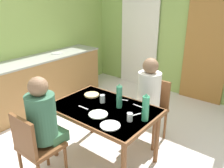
# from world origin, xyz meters

# --- Properties ---
(ground_plane) EXTENTS (6.79, 6.79, 0.00)m
(ground_plane) POSITION_xyz_m (0.00, 0.00, 0.00)
(ground_plane) COLOR silver
(wall_back) EXTENTS (4.26, 0.10, 2.72)m
(wall_back) POSITION_xyz_m (0.00, 2.61, 1.36)
(wall_back) COLOR #93B55C
(wall_back) RESTS_ON ground_plane
(wall_left) EXTENTS (0.10, 3.92, 2.72)m
(wall_left) POSITION_xyz_m (-2.03, 0.65, 1.36)
(wall_left) COLOR #93B258
(wall_left) RESTS_ON ground_plane
(door_wooden) EXTENTS (0.80, 0.05, 2.00)m
(door_wooden) POSITION_xyz_m (0.55, 2.53, 1.00)
(door_wooden) COLOR #A06B31
(door_wooden) RESTS_ON ground_plane
(curtain_panel) EXTENTS (0.90, 0.03, 2.28)m
(curtain_panel) POSITION_xyz_m (-0.88, 2.51, 1.14)
(curtain_panel) COLOR white
(curtain_panel) RESTS_ON ground_plane
(kitchen_counter) EXTENTS (0.61, 2.39, 0.91)m
(kitchen_counter) POSITION_xyz_m (-1.70, 0.56, 0.45)
(kitchen_counter) COLOR #A17341
(kitchen_counter) RESTS_ON ground_plane
(dining_table) EXTENTS (1.21, 0.83, 0.72)m
(dining_table) POSITION_xyz_m (0.21, 0.03, 0.64)
(dining_table) COLOR brown
(dining_table) RESTS_ON ground_plane
(chair_near_diner) EXTENTS (0.40, 0.40, 0.87)m
(chair_near_diner) POSITION_xyz_m (-0.08, -0.74, 0.50)
(chair_near_diner) COLOR brown
(chair_near_diner) RESTS_ON ground_plane
(chair_far_diner) EXTENTS (0.40, 0.40, 0.87)m
(chair_far_diner) POSITION_xyz_m (0.44, 0.80, 0.50)
(chair_far_diner) COLOR brown
(chair_far_diner) RESTS_ON ground_plane
(person_near_diner) EXTENTS (0.30, 0.37, 0.77)m
(person_near_diner) POSITION_xyz_m (-0.08, -0.60, 0.78)
(person_near_diner) COLOR #396946
(person_near_diner) RESTS_ON ground_plane
(person_far_diner) EXTENTS (0.30, 0.37, 0.77)m
(person_far_diner) POSITION_xyz_m (0.44, 0.66, 0.78)
(person_far_diner) COLOR white
(person_far_diner) RESTS_ON ground_plane
(water_bottle_green_near) EXTENTS (0.07, 0.07, 0.31)m
(water_bottle_green_near) POSITION_xyz_m (0.73, 0.08, 0.87)
(water_bottle_green_near) COLOR #309064
(water_bottle_green_near) RESTS_ON dining_table
(water_bottle_green_far) EXTENTS (0.07, 0.07, 0.30)m
(water_bottle_green_far) POSITION_xyz_m (0.34, 0.15, 0.86)
(water_bottle_green_far) COLOR #358764
(water_bottle_green_far) RESTS_ON dining_table
(dinner_plate_near_left) EXTENTS (0.21, 0.21, 0.01)m
(dinner_plate_near_left) POSITION_xyz_m (0.27, -0.14, 0.73)
(dinner_plate_near_left) COLOR white
(dinner_plate_near_left) RESTS_ON dining_table
(dinner_plate_near_right) EXTENTS (0.21, 0.21, 0.01)m
(dinner_plate_near_right) POSITION_xyz_m (0.52, -0.24, 0.73)
(dinner_plate_near_right) COLOR white
(dinner_plate_near_right) RESTS_ON dining_table
(drinking_glass_by_near_diner) EXTENTS (0.06, 0.06, 0.10)m
(drinking_glass_by_near_diner) POSITION_xyz_m (0.11, 0.12, 0.77)
(drinking_glass_by_near_diner) COLOR silver
(drinking_glass_by_near_diner) RESTS_ON dining_table
(drinking_glass_by_far_diner) EXTENTS (0.06, 0.06, 0.09)m
(drinking_glass_by_far_diner) POSITION_xyz_m (0.62, -0.03, 0.77)
(drinking_glass_by_far_diner) COLOR silver
(drinking_glass_by_far_diner) RESTS_ON dining_table
(bread_plate_sliced) EXTENTS (0.19, 0.19, 0.02)m
(bread_plate_sliced) POSITION_xyz_m (-0.14, 0.19, 0.73)
(bread_plate_sliced) COLOR #DBB77A
(bread_plate_sliced) RESTS_ON dining_table
(cutlery_knife_near) EXTENTS (0.15, 0.06, 0.00)m
(cutlery_knife_near) POSITION_xyz_m (0.25, 0.33, 0.73)
(cutlery_knife_near) COLOR silver
(cutlery_knife_near) RESTS_ON dining_table
(cutlery_fork_near) EXTENTS (0.15, 0.02, 0.00)m
(cutlery_fork_near) POSITION_xyz_m (0.02, -0.12, 0.73)
(cutlery_fork_near) COLOR silver
(cutlery_fork_near) RESTS_ON dining_table
(cutlery_knife_far) EXTENTS (0.15, 0.03, 0.00)m
(cutlery_knife_far) POSITION_xyz_m (0.50, 0.31, 0.73)
(cutlery_knife_far) COLOR silver
(cutlery_knife_far) RESTS_ON dining_table
(cutlery_fork_far) EXTENTS (0.07, 0.14, 0.00)m
(cutlery_fork_far) POSITION_xyz_m (0.59, 0.11, 0.73)
(cutlery_fork_far) COLOR silver
(cutlery_fork_far) RESTS_ON dining_table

